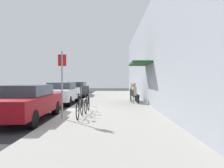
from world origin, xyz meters
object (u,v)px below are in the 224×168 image
(bicycle_0, at_px, (87,104))
(cafe_chair_0, at_px, (134,95))
(parked_car_2, at_px, (77,89))
(cafe_chair_1, at_px, (133,94))
(bicycle_1, at_px, (80,108))
(seated_patron_0, at_px, (135,92))
(parking_meter, at_px, (81,92))
(cafe_chair_2, at_px, (132,94))
(seated_patron_1, at_px, (134,92))
(street_sign, at_px, (62,79))
(parked_car_0, at_px, (26,102))
(parked_car_1, at_px, (62,93))
(seated_patron_2, at_px, (133,91))

(bicycle_0, height_order, cafe_chair_0, bicycle_0)
(parked_car_2, relative_size, cafe_chair_1, 5.06)
(bicycle_1, xyz_separation_m, seated_patron_0, (2.74, 5.01, 0.34))
(parking_meter, height_order, cafe_chair_2, parking_meter)
(seated_patron_1, bearing_deg, parking_meter, -151.88)
(cafe_chair_0, bearing_deg, street_sign, -121.81)
(parked_car_0, relative_size, bicycle_1, 2.57)
(parked_car_1, height_order, bicycle_0, parked_car_1)
(parking_meter, bearing_deg, bicycle_1, -82.12)
(parked_car_1, distance_m, cafe_chair_0, 4.85)
(parking_meter, xyz_separation_m, bicycle_0, (0.69, -2.78, -0.41))
(street_sign, height_order, seated_patron_1, street_sign)
(cafe_chair_0, distance_m, seated_patron_0, 0.20)
(bicycle_0, xyz_separation_m, cafe_chair_1, (2.57, 4.54, 0.14))
(parked_car_0, distance_m, bicycle_1, 2.14)
(cafe_chair_0, bearing_deg, parked_car_0, -133.51)
(street_sign, xyz_separation_m, bicycle_0, (0.74, 1.72, -1.16))
(cafe_chair_2, bearing_deg, cafe_chair_1, -89.97)
(parked_car_0, height_order, bicycle_0, parked_car_0)
(parked_car_2, bearing_deg, bicycle_1, -79.47)
(cafe_chair_0, xyz_separation_m, cafe_chair_2, (-0.00, 1.67, 0.00))
(parked_car_0, bearing_deg, parked_car_1, 90.00)
(street_sign, bearing_deg, bicycle_0, 66.68)
(parked_car_2, bearing_deg, street_sign, -82.73)
(parked_car_2, distance_m, bicycle_1, 11.63)
(street_sign, distance_m, cafe_chair_1, 7.15)
(parked_car_2, distance_m, cafe_chair_1, 7.31)
(parked_car_0, height_order, cafe_chair_2, parked_car_0)
(parked_car_1, height_order, seated_patron_2, parked_car_1)
(street_sign, bearing_deg, parked_car_1, 104.22)
(parking_meter, xyz_separation_m, seated_patron_1, (3.32, 1.77, -0.07))
(parked_car_1, bearing_deg, seated_patron_2, 12.53)
(parked_car_1, distance_m, street_sign, 6.17)
(seated_patron_1, bearing_deg, bicycle_1, -114.79)
(seated_patron_1, bearing_deg, street_sign, -118.25)
(bicycle_0, height_order, bicycle_1, same)
(parked_car_2, distance_m, cafe_chair_0, 8.03)
(bicycle_1, distance_m, cafe_chair_2, 7.19)
(parked_car_0, distance_m, seated_patron_0, 7.03)
(cafe_chair_2, bearing_deg, parked_car_2, 135.30)
(seated_patron_0, height_order, cafe_chair_2, seated_patron_0)
(parked_car_0, height_order, bicycle_1, parked_car_0)
(seated_patron_1, bearing_deg, cafe_chair_0, -93.61)
(seated_patron_0, distance_m, seated_patron_2, 1.66)
(parked_car_0, xyz_separation_m, cafe_chair_0, (4.81, 5.07, -0.12))
(seated_patron_2, bearing_deg, parked_car_0, -125.85)
(parking_meter, distance_m, cafe_chair_0, 3.37)
(parked_car_0, xyz_separation_m, street_sign, (1.50, -0.27, 0.90))
(parked_car_2, xyz_separation_m, bicycle_1, (2.13, -11.43, -0.26))
(parked_car_2, xyz_separation_m, cafe_chair_2, (4.81, -4.76, -0.12))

